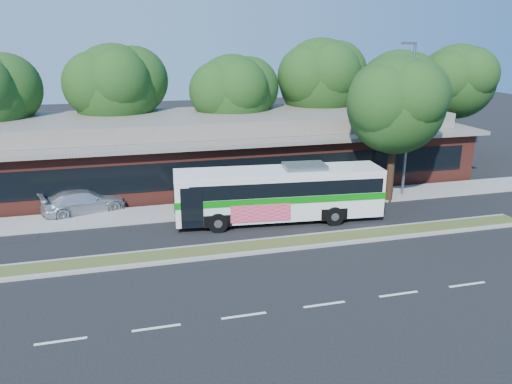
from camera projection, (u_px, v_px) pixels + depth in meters
ground at (282, 251)px, 22.68m from camera, size 120.00×120.00×0.00m
median_strip at (278, 244)px, 23.22m from camera, size 26.00×1.10×0.15m
sidewalk at (248, 206)px, 28.58m from camera, size 44.00×2.60×0.12m
plaza_building at (225, 147)px, 34.07m from camera, size 33.20×11.20×4.45m
lamp_post at (408, 116)px, 29.13m from camera, size 0.93×0.18×9.07m
tree_bg_b at (121, 86)px, 34.20m from camera, size 6.69×6.00×9.00m
tree_bg_c at (238, 93)px, 35.38m from camera, size 6.24×5.60×8.26m
tree_bg_d at (325, 78)px, 37.80m from camera, size 6.91×6.20×9.37m
tree_bg_e at (402, 86)px, 38.52m from camera, size 6.47×5.80×8.50m
tree_bg_f at (461, 80)px, 40.83m from camera, size 6.69×6.00×8.92m
transit_bus at (280, 190)px, 25.95m from camera, size 10.98×3.31×3.04m
sedan at (84, 201)px, 27.50m from camera, size 4.87×3.01×1.32m
sidewalk_tree at (401, 102)px, 28.13m from camera, size 6.12×5.49×8.42m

